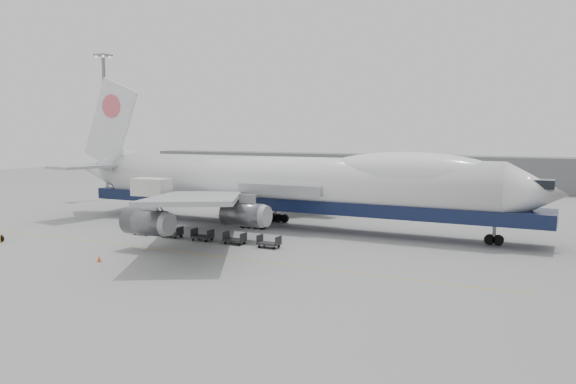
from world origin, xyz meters
The scene contains 12 objects.
ground centered at (0.00, 0.00, 0.00)m, with size 260.00×260.00×0.00m, color gray.
apron_line centered at (0.00, -6.00, 0.01)m, with size 60.00×0.15×0.01m, color gold.
hangar centered at (-10.00, 70.00, 3.50)m, with size 110.00×8.00×7.00m, color slate.
floodlight_mast centered at (-42.00, 24.00, 14.27)m, with size 2.40×2.40×25.43m.
airliner centered at (0.64, 12.00, 5.62)m, with size 67.00×55.30×19.98m.
catering_truck centered at (-15.52, 4.96, 3.44)m, with size 5.16×3.75×6.10m.
traffic_cone centered at (-6.57, -12.87, 0.27)m, with size 0.39×0.39×0.57m.
dolly_0 centered at (-12.38, -0.25, 0.53)m, with size 2.30×1.35×1.30m.
dolly_1 centered at (-8.17, -0.25, 0.53)m, with size 2.30×1.35×1.30m.
dolly_2 centered at (-3.97, -0.25, 0.53)m, with size 2.30×1.35×1.30m.
dolly_3 centered at (0.23, -0.25, 0.53)m, with size 2.30×1.35×1.30m.
dolly_4 centered at (4.43, -0.25, 0.53)m, with size 2.30×1.35×1.30m.
Camera 1 is at (32.14, -50.29, 11.96)m, focal length 35.00 mm.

